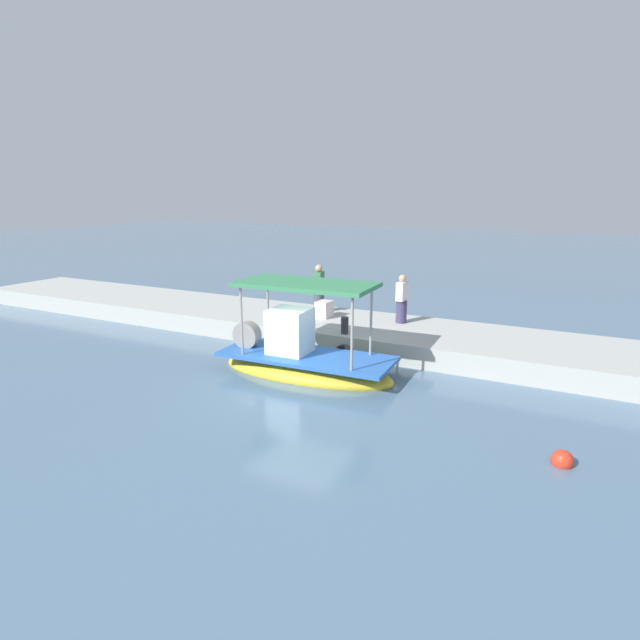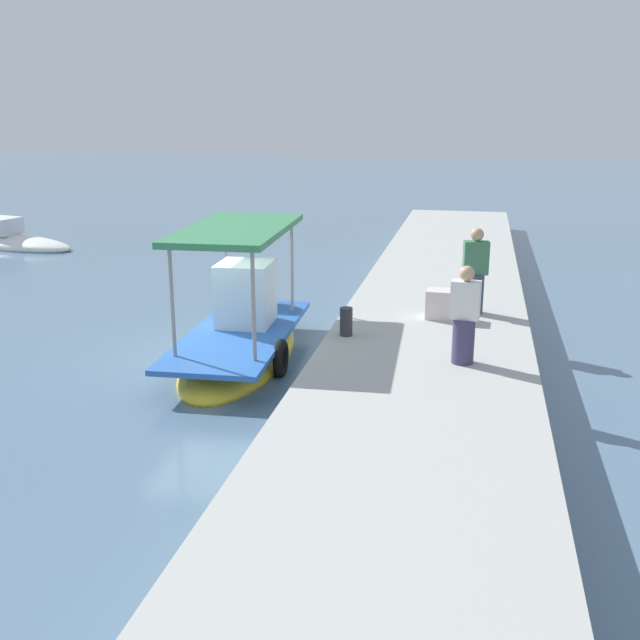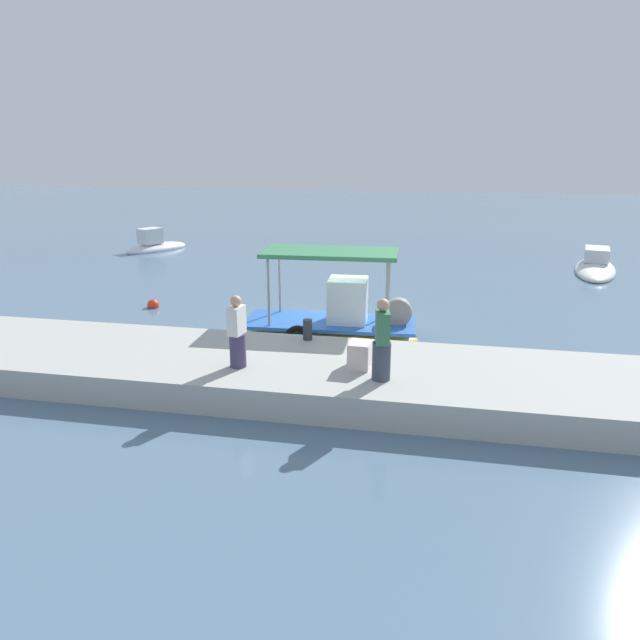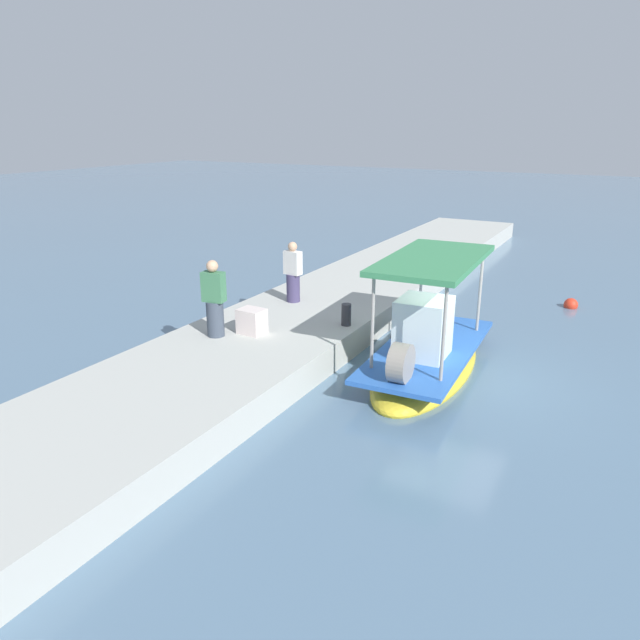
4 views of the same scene
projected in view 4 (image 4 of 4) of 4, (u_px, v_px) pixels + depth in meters
name	position (u px, v px, depth m)	size (l,w,h in m)	color
ground_plane	(452.00, 373.00, 13.34)	(120.00, 120.00, 0.00)	slate
dock_quay	(291.00, 329.00, 15.17)	(36.00, 3.80, 0.68)	#B0B1AA
main_fishing_boat	(426.00, 354.00, 13.25)	(5.25, 2.21, 2.99)	gold
fisherman_near_bollard	(293.00, 275.00, 16.11)	(0.41, 0.50, 1.66)	#3E375B
fisherman_by_crate	(214.00, 302.00, 13.45)	(0.46, 0.54, 1.79)	#394250
mooring_bollard	(346.00, 315.00, 14.33)	(0.24, 0.24, 0.54)	#2D2D33
cargo_crate	(252.00, 321.00, 13.77)	(0.59, 0.48, 0.59)	silver
marker_buoy	(571.00, 305.00, 18.06)	(0.42, 0.42, 0.42)	red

